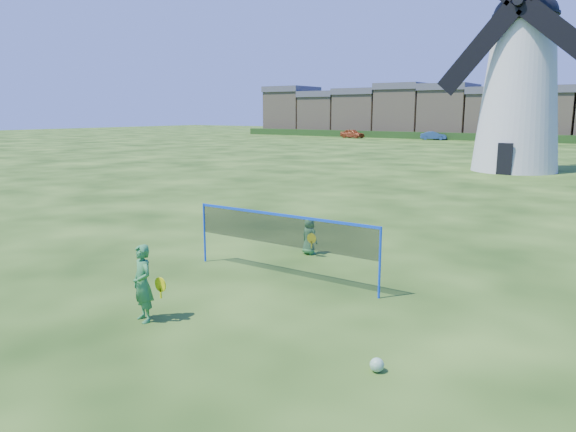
# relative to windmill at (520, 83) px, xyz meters

# --- Properties ---
(ground) EXTENTS (220.00, 220.00, 0.00)m
(ground) POSITION_rel_windmill_xyz_m (0.76, -28.31, -5.69)
(ground) COLOR black
(ground) RESTS_ON ground
(windmill) EXTENTS (11.04, 5.41, 15.96)m
(windmill) POSITION_rel_windmill_xyz_m (0.00, 0.00, 0.00)
(windmill) COLOR silver
(windmill) RESTS_ON ground
(badminton_net) EXTENTS (5.05, 0.05, 1.55)m
(badminton_net) POSITION_rel_windmill_xyz_m (0.84, -27.87, -4.55)
(badminton_net) COLOR blue
(badminton_net) RESTS_ON ground
(player_girl) EXTENTS (0.73, 0.49, 1.47)m
(player_girl) POSITION_rel_windmill_xyz_m (0.25, -31.54, -4.95)
(player_girl) COLOR #327E41
(player_girl) RESTS_ON ground
(player_boy) EXTENTS (0.64, 0.44, 1.01)m
(player_boy) POSITION_rel_windmill_xyz_m (0.21, -25.69, -5.18)
(player_boy) COLOR #47934B
(player_boy) RESTS_ON ground
(play_ball) EXTENTS (0.22, 0.22, 0.22)m
(play_ball) POSITION_rel_windmill_xyz_m (4.74, -30.89, -5.58)
(play_ball) COLOR green
(play_ball) RESTS_ON ground
(terraced_houses) EXTENTS (64.63, 8.40, 8.31)m
(terraced_houses) POSITION_rel_windmill_xyz_m (-19.45, 43.69, -1.79)
(terraced_houses) COLOR gray
(terraced_houses) RESTS_ON ground
(hedge) EXTENTS (62.00, 0.80, 1.00)m
(hedge) POSITION_rel_windmill_xyz_m (-21.24, 37.69, -5.19)
(hedge) COLOR #193814
(hedge) RESTS_ON ground
(car_left) EXTENTS (4.06, 2.20, 1.31)m
(car_left) POSITION_rel_windmill_xyz_m (-30.49, 34.69, -5.04)
(car_left) COLOR #9E401C
(car_left) RESTS_ON ground
(car_right) EXTENTS (3.76, 2.26, 1.17)m
(car_right) POSITION_rel_windmill_xyz_m (-18.53, 36.36, -5.11)
(car_right) COLOR navy
(car_right) RESTS_ON ground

